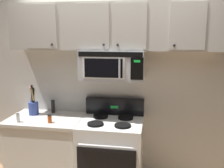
{
  "coord_description": "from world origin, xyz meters",
  "views": [
    {
      "loc": [
        0.5,
        -2.45,
        1.94
      ],
      "look_at": [
        0.0,
        0.49,
        1.35
      ],
      "focal_mm": 40.62,
      "sensor_mm": 36.0,
      "label": 1
    }
  ],
  "objects": [
    {
      "name": "back_wall",
      "position": [
        0.0,
        0.79,
        1.35
      ],
      "size": [
        5.2,
        0.1,
        2.7
      ],
      "primitive_type": "cube",
      "color": "silver",
      "rests_on": "ground_plane"
    },
    {
      "name": "stove_range",
      "position": [
        0.0,
        0.42,
        0.47
      ],
      "size": [
        0.76,
        0.69,
        1.12
      ],
      "color": "white",
      "rests_on": "ground_plane"
    },
    {
      "name": "over_range_microwave",
      "position": [
        -0.0,
        0.54,
        1.58
      ],
      "size": [
        0.76,
        0.43,
        0.35
      ],
      "color": "#B7BABF"
    },
    {
      "name": "upper_cabinets",
      "position": [
        -0.0,
        0.57,
        2.02
      ],
      "size": [
        2.5,
        0.36,
        0.55
      ],
      "color": "#BCB7AD"
    },
    {
      "name": "salt_shaker",
      "position": [
        -1.1,
        0.21,
        0.96
      ],
      "size": [
        0.04,
        0.04,
        0.12
      ],
      "color": "white",
      "rests_on": "counter_segment"
    },
    {
      "name": "pepper_mill",
      "position": [
        -0.83,
        0.65,
        0.98
      ],
      "size": [
        0.05,
        0.05,
        0.17
      ],
      "primitive_type": "cylinder",
      "color": "black",
      "rests_on": "counter_segment"
    },
    {
      "name": "counter_segment",
      "position": [
        -0.84,
        0.43,
        0.45
      ],
      "size": [
        0.93,
        0.65,
        0.9
      ],
      "color": "white",
      "rests_on": "ground_plane"
    },
    {
      "name": "utensil_crock_blue",
      "position": [
        -1.05,
        0.52,
        1.02
      ],
      "size": [
        0.13,
        0.14,
        0.39
      ],
      "color": "#384C9E",
      "rests_on": "counter_segment"
    },
    {
      "name": "spice_jar",
      "position": [
        -0.71,
        0.26,
        0.95
      ],
      "size": [
        0.05,
        0.05,
        0.1
      ],
      "color": "#C64C19",
      "rests_on": "counter_segment"
    }
  ]
}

